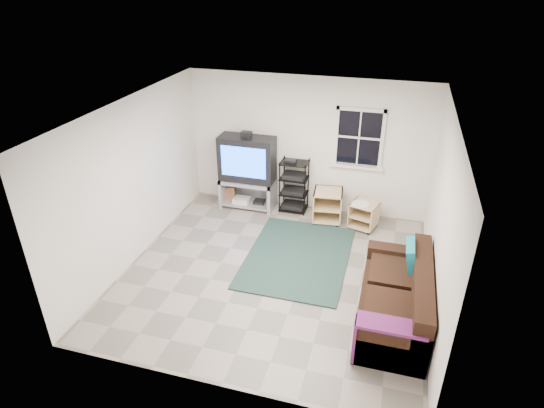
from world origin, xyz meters
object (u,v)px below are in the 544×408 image
(tv_unit, at_px, (247,166))
(sofa, at_px, (397,300))
(side_table_right, at_px, (364,213))
(av_rack, at_px, (294,189))
(side_table_left, at_px, (328,204))

(tv_unit, height_order, sofa, tv_unit)
(tv_unit, bearing_deg, side_table_right, -5.30)
(av_rack, bearing_deg, sofa, -52.43)
(side_table_left, bearing_deg, av_rack, 164.24)
(side_table_left, height_order, side_table_right, side_table_left)
(tv_unit, height_order, av_rack, tv_unit)
(tv_unit, distance_m, side_table_left, 1.71)
(av_rack, distance_m, sofa, 3.38)
(sofa, bearing_deg, av_rack, 127.57)
(tv_unit, relative_size, side_table_right, 2.79)
(av_rack, relative_size, sofa, 0.53)
(sofa, bearing_deg, tv_unit, 138.82)
(side_table_left, distance_m, side_table_right, 0.70)
(av_rack, distance_m, side_table_right, 1.43)
(av_rack, height_order, side_table_right, av_rack)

